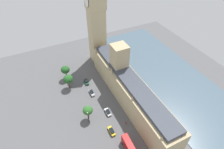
{
  "coord_description": "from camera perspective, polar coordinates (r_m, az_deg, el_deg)",
  "views": [
    {
      "loc": [
        32.59,
        51.7,
        71.52
      ],
      "look_at": [
        1.0,
        -13.63,
        7.74
      ],
      "focal_mm": 29.83,
      "sensor_mm": 36.0,
      "label": 1
    }
  ],
  "objects": [
    {
      "name": "car_yellow_cab_kerbside",
      "position": [
        83.07,
        -0.15,
        -16.93
      ],
      "size": [
        1.91,
        4.78,
        1.74
      ],
      "rotation": [
        0.0,
        0.0,
        3.15
      ],
      "color": "gold",
      "rests_on": "ground"
    },
    {
      "name": "river_thames",
      "position": [
        108.82,
        18.74,
        -2.4
      ],
      "size": [
        38.36,
        121.87,
        0.25
      ],
      "primitive_type": "cube",
      "color": "#475B6B",
      "rests_on": "ground"
    },
    {
      "name": "parliament_building",
      "position": [
        89.9,
        5.14,
        -4.11
      ],
      "size": [
        11.21,
        65.42,
        25.58
      ],
      "color": "tan",
      "rests_on": "ground"
    },
    {
      "name": "pedestrian_under_trees",
      "position": [
        85.77,
        4.28,
        -14.52
      ],
      "size": [
        0.44,
        0.55,
        1.57
      ],
      "rotation": [
        0.0,
        0.0,
        3.14
      ],
      "color": "maroon",
      "rests_on": "ground"
    },
    {
      "name": "plane_tree_leading",
      "position": [
        99.2,
        -13.3,
        -1.36
      ],
      "size": [
        5.09,
        5.09,
        8.24
      ],
      "color": "brown",
      "rests_on": "ground"
    },
    {
      "name": "ground_plane",
      "position": [
        94.08,
        4.21,
        -8.33
      ],
      "size": [
        135.42,
        135.42,
        0.0
      ],
      "primitive_type": "plane",
      "color": "#565659"
    },
    {
      "name": "street_lamp_by_river_gate",
      "position": [
        84.59,
        -7.53,
        -11.68
      ],
      "size": [
        0.56,
        0.56,
        6.36
      ],
      "color": "black",
      "rests_on": "ground"
    },
    {
      "name": "double_decker_bus_far_end",
      "position": [
        77.67,
        5.5,
        -21.53
      ],
      "size": [
        3.02,
        10.6,
        4.75
      ],
      "rotation": [
        0.0,
        0.0,
        -0.04
      ],
      "color": "red",
      "rests_on": "ground"
    },
    {
      "name": "street_lamp_slot_10",
      "position": [
        83.49,
        -7.45,
        -12.33
      ],
      "size": [
        0.56,
        0.56,
        6.86
      ],
      "color": "black",
      "rests_on": "ground"
    },
    {
      "name": "car_white_midblock",
      "position": [
        88.76,
        -1.28,
        -11.43
      ],
      "size": [
        1.96,
        4.6,
        1.74
      ],
      "rotation": [
        0.0,
        0.0,
        3.15
      ],
      "color": "silver",
      "rests_on": "ground"
    },
    {
      "name": "plane_tree_opposite_hall",
      "position": [
        105.1,
        -14.13,
        1.43
      ],
      "size": [
        4.86,
        4.86,
        8.35
      ],
      "color": "brown",
      "rests_on": "ground"
    },
    {
      "name": "car_dark_green_near_tower",
      "position": [
        103.57,
        -7.86,
        -2.17
      ],
      "size": [
        2.11,
        4.68,
        1.74
      ],
      "rotation": [
        0.0,
        0.0,
        -0.08
      ],
      "color": "#19472D",
      "rests_on": "ground"
    },
    {
      "name": "clock_tower",
      "position": [
        105.3,
        -4.97,
        18.13
      ],
      "size": [
        9.41,
        9.41,
        58.55
      ],
      "color": "tan",
      "rests_on": "ground"
    },
    {
      "name": "plane_tree_corner",
      "position": [
        83.96,
        -7.44,
        -10.87
      ],
      "size": [
        4.45,
        4.45,
        7.61
      ],
      "color": "brown",
      "rests_on": "ground"
    },
    {
      "name": "car_silver_trailing",
      "position": [
        97.38,
        -6.24,
        -5.51
      ],
      "size": [
        1.85,
        4.72,
        1.74
      ],
      "rotation": [
        0.0,
        0.0,
        -0.01
      ],
      "color": "#B7B7BC",
      "rests_on": "ground"
    }
  ]
}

